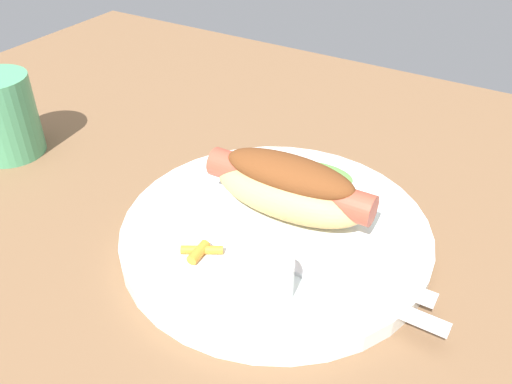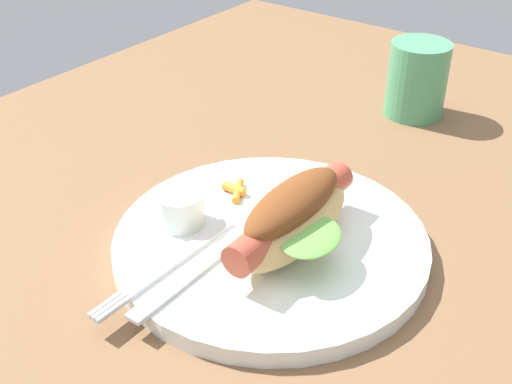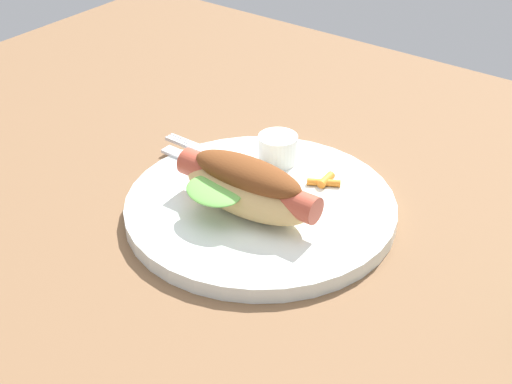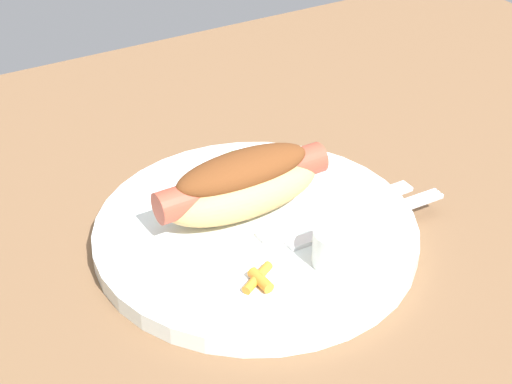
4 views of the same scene
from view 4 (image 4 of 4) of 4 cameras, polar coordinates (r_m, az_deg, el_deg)
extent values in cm
cube|color=brown|center=(64.75, 0.85, -5.12)|extent=(120.00, 90.00, 1.80)
cylinder|color=white|center=(65.09, 0.12, -2.96)|extent=(27.32, 27.32, 1.60)
ellipsoid|color=tan|center=(64.81, -0.86, 0.21)|extent=(14.41, 5.93, 4.57)
cylinder|color=#B24733|center=(64.36, -0.87, 0.80)|extent=(15.69, 2.95, 2.72)
ellipsoid|color=brown|center=(63.69, -0.88, 1.72)|extent=(12.24, 4.47, 2.88)
ellipsoid|color=#6BB74C|center=(67.08, -0.85, 2.45)|extent=(6.14, 4.64, 1.24)
cylinder|color=white|center=(60.06, 6.25, -4.04)|extent=(4.30, 4.30, 3.11)
cube|color=silver|center=(64.80, 7.13, -2.36)|extent=(12.41, 1.35, 0.40)
cube|color=silver|center=(68.72, 12.67, -0.63)|extent=(3.20, 0.34, 0.40)
cube|color=silver|center=(68.98, 12.43, -0.44)|extent=(3.20, 0.34, 0.40)
cube|color=silver|center=(69.25, 12.20, -0.26)|extent=(3.20, 0.34, 0.40)
cube|color=silver|center=(65.97, 6.23, -1.56)|extent=(15.57, 1.50, 0.36)
cylinder|color=orange|center=(58.69, 0.12, -6.38)|extent=(3.38, 2.38, 0.73)
cylinder|color=orange|center=(58.34, 0.35, -6.56)|extent=(1.07, 2.37, 0.90)
camera|label=1|loc=(0.46, 44.85, 13.76)|focal=37.65mm
camera|label=2|loc=(0.95, 13.53, 30.42)|focal=45.34mm
camera|label=3|loc=(0.96, -42.87, 28.57)|focal=52.68mm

